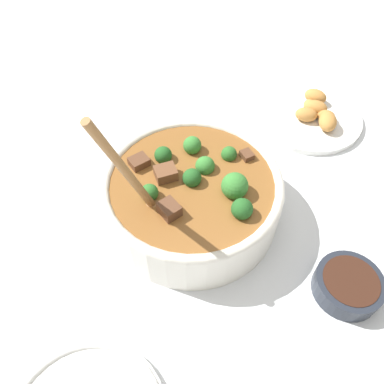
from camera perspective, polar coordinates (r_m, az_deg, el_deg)
ground_plane at (r=0.66m, az=0.00°, el=-3.18°), size 4.00×4.00×0.00m
stew_bowl at (r=0.62m, az=0.01°, el=-0.37°), size 0.29×0.29×0.28m
condiment_bowl at (r=0.62m, az=22.70°, el=-12.91°), size 0.10×0.10×0.04m
food_plate at (r=0.87m, az=17.58°, el=11.15°), size 0.23×0.23×0.04m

